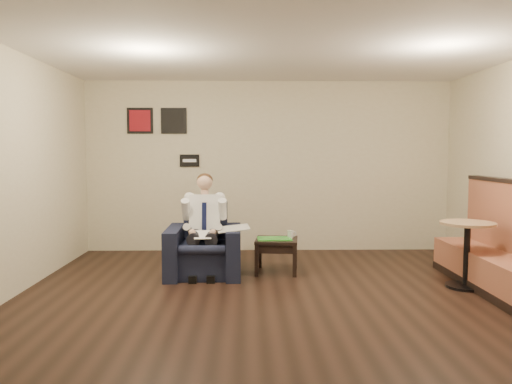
{
  "coord_description": "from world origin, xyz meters",
  "views": [
    {
      "loc": [
        -0.36,
        -5.25,
        1.63
      ],
      "look_at": [
        -0.24,
        1.2,
        1.12
      ],
      "focal_mm": 35.0,
      "sensor_mm": 36.0,
      "label": 1
    }
  ],
  "objects_px": {
    "cafe_table": "(467,255)",
    "green_folder": "(274,239)",
    "seated_man": "(203,228)",
    "coffee_mug": "(290,234)",
    "smartphone": "(281,236)",
    "banquette": "(500,238)",
    "side_table": "(277,255)",
    "armchair": "(204,240)"
  },
  "relations": [
    {
      "from": "cafe_table",
      "to": "green_folder",
      "type": "bearing_deg",
      "value": 160.52
    },
    {
      "from": "seated_man",
      "to": "coffee_mug",
      "type": "bearing_deg",
      "value": 16.08
    },
    {
      "from": "smartphone",
      "to": "cafe_table",
      "type": "xyz_separation_m",
      "value": [
        2.18,
        -0.98,
        -0.07
      ]
    },
    {
      "from": "seated_man",
      "to": "banquette",
      "type": "xyz_separation_m",
      "value": [
        3.52,
        -0.78,
        -0.0
      ]
    },
    {
      "from": "side_table",
      "to": "green_folder",
      "type": "xyz_separation_m",
      "value": [
        -0.03,
        -0.02,
        0.24
      ]
    },
    {
      "from": "seated_man",
      "to": "green_folder",
      "type": "height_order",
      "value": "seated_man"
    },
    {
      "from": "armchair",
      "to": "side_table",
      "type": "distance_m",
      "value": 1.02
    },
    {
      "from": "seated_man",
      "to": "smartphone",
      "type": "bearing_deg",
      "value": 20.68
    },
    {
      "from": "armchair",
      "to": "cafe_table",
      "type": "xyz_separation_m",
      "value": [
        3.23,
        -0.69,
        -0.07
      ]
    },
    {
      "from": "armchair",
      "to": "smartphone",
      "type": "distance_m",
      "value": 1.09
    },
    {
      "from": "green_folder",
      "to": "armchair",
      "type": "bearing_deg",
      "value": -173.06
    },
    {
      "from": "coffee_mug",
      "to": "smartphone",
      "type": "height_order",
      "value": "coffee_mug"
    },
    {
      "from": "seated_man",
      "to": "banquette",
      "type": "distance_m",
      "value": 3.6
    },
    {
      "from": "side_table",
      "to": "coffee_mug",
      "type": "bearing_deg",
      "value": 27.35
    },
    {
      "from": "smartphone",
      "to": "cafe_table",
      "type": "bearing_deg",
      "value": -7.89
    },
    {
      "from": "side_table",
      "to": "seated_man",
      "type": "bearing_deg",
      "value": -165.36
    },
    {
      "from": "green_folder",
      "to": "side_table",
      "type": "bearing_deg",
      "value": 27.35
    },
    {
      "from": "side_table",
      "to": "smartphone",
      "type": "bearing_deg",
      "value": 66.31
    },
    {
      "from": "seated_man",
      "to": "smartphone",
      "type": "xyz_separation_m",
      "value": [
        1.05,
        0.41,
        -0.18
      ]
    },
    {
      "from": "armchair",
      "to": "coffee_mug",
      "type": "height_order",
      "value": "armchair"
    },
    {
      "from": "side_table",
      "to": "green_folder",
      "type": "relative_size",
      "value": 1.22
    },
    {
      "from": "coffee_mug",
      "to": "smartphone",
      "type": "relative_size",
      "value": 0.68
    },
    {
      "from": "smartphone",
      "to": "banquette",
      "type": "xyz_separation_m",
      "value": [
        2.47,
        -1.19,
        0.18
      ]
    },
    {
      "from": "side_table",
      "to": "cafe_table",
      "type": "height_order",
      "value": "cafe_table"
    },
    {
      "from": "green_folder",
      "to": "smartphone",
      "type": "distance_m",
      "value": 0.2
    },
    {
      "from": "green_folder",
      "to": "cafe_table",
      "type": "relative_size",
      "value": 0.58
    },
    {
      "from": "banquette",
      "to": "side_table",
      "type": "bearing_deg",
      "value": 157.95
    },
    {
      "from": "banquette",
      "to": "cafe_table",
      "type": "height_order",
      "value": "banquette"
    },
    {
      "from": "coffee_mug",
      "to": "seated_man",
      "type": "bearing_deg",
      "value": -163.08
    },
    {
      "from": "seated_man",
      "to": "smartphone",
      "type": "height_order",
      "value": "seated_man"
    },
    {
      "from": "banquette",
      "to": "seated_man",
      "type": "bearing_deg",
      "value": 167.58
    },
    {
      "from": "coffee_mug",
      "to": "side_table",
      "type": "bearing_deg",
      "value": -152.65
    },
    {
      "from": "seated_man",
      "to": "side_table",
      "type": "distance_m",
      "value": 1.09
    },
    {
      "from": "armchair",
      "to": "seated_man",
      "type": "xyz_separation_m",
      "value": [
        0.0,
        -0.12,
        0.17
      ]
    },
    {
      "from": "green_folder",
      "to": "banquette",
      "type": "xyz_separation_m",
      "value": [
        2.58,
        -1.01,
        0.18
      ]
    },
    {
      "from": "smartphone",
      "to": "banquette",
      "type": "relative_size",
      "value": 0.06
    },
    {
      "from": "seated_man",
      "to": "green_folder",
      "type": "xyz_separation_m",
      "value": [
        0.94,
        0.24,
        -0.18
      ]
    },
    {
      "from": "side_table",
      "to": "banquette",
      "type": "relative_size",
      "value": 0.22
    },
    {
      "from": "green_folder",
      "to": "cafe_table",
      "type": "height_order",
      "value": "cafe_table"
    },
    {
      "from": "side_table",
      "to": "cafe_table",
      "type": "xyz_separation_m",
      "value": [
        2.25,
        -0.82,
        0.17
      ]
    },
    {
      "from": "green_folder",
      "to": "smartphone",
      "type": "bearing_deg",
      "value": 59.7
    },
    {
      "from": "cafe_table",
      "to": "banquette",
      "type": "bearing_deg",
      "value": -35.0
    }
  ]
}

